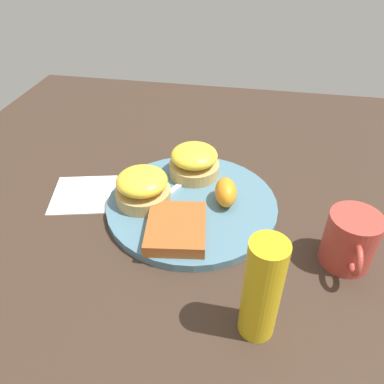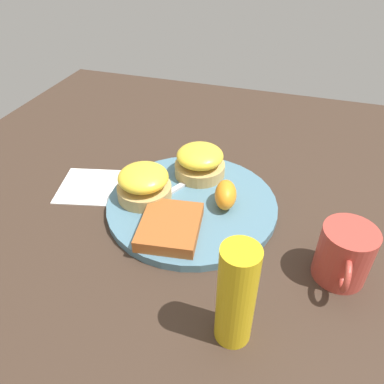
# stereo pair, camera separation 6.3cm
# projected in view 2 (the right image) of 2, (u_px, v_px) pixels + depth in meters

# --- Properties ---
(ground_plane) EXTENTS (1.10, 1.10, 0.00)m
(ground_plane) POSITION_uv_depth(u_px,v_px,m) (192.00, 208.00, 0.65)
(ground_plane) COLOR #38281E
(plate) EXTENTS (0.29, 0.29, 0.01)m
(plate) POSITION_uv_depth(u_px,v_px,m) (192.00, 204.00, 0.64)
(plate) COLOR slate
(plate) RESTS_ON ground_plane
(sandwich_benedict_left) EXTENTS (0.09, 0.09, 0.06)m
(sandwich_benedict_left) POSITION_uv_depth(u_px,v_px,m) (200.00, 162.00, 0.69)
(sandwich_benedict_left) COLOR tan
(sandwich_benedict_left) RESTS_ON plate
(sandwich_benedict_right) EXTENTS (0.09, 0.09, 0.06)m
(sandwich_benedict_right) POSITION_uv_depth(u_px,v_px,m) (144.00, 183.00, 0.63)
(sandwich_benedict_right) COLOR tan
(sandwich_benedict_right) RESTS_ON plate
(hashbrown_patty) EXTENTS (0.12, 0.10, 0.02)m
(hashbrown_patty) POSITION_uv_depth(u_px,v_px,m) (170.00, 226.00, 0.57)
(hashbrown_patty) COLOR #A05223
(hashbrown_patty) RESTS_ON plate
(orange_wedge) EXTENTS (0.07, 0.05, 0.04)m
(orange_wedge) POSITION_uv_depth(u_px,v_px,m) (226.00, 195.00, 0.62)
(orange_wedge) COLOR orange
(orange_wedge) RESTS_ON plate
(fork) EXTENTS (0.18, 0.10, 0.00)m
(fork) POSITION_uv_depth(u_px,v_px,m) (190.00, 180.00, 0.69)
(fork) COLOR silver
(fork) RESTS_ON plate
(cup) EXTENTS (0.10, 0.07, 0.08)m
(cup) POSITION_uv_depth(u_px,v_px,m) (344.00, 254.00, 0.50)
(cup) COLOR #B23D33
(cup) RESTS_ON ground_plane
(napkin) EXTENTS (0.13, 0.13, 0.00)m
(napkin) POSITION_uv_depth(u_px,v_px,m) (91.00, 185.00, 0.70)
(napkin) COLOR white
(napkin) RESTS_ON ground_plane
(condiment_bottle) EXTENTS (0.04, 0.04, 0.15)m
(condiment_bottle) POSITION_uv_depth(u_px,v_px,m) (236.00, 296.00, 0.41)
(condiment_bottle) COLOR gold
(condiment_bottle) RESTS_ON ground_plane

